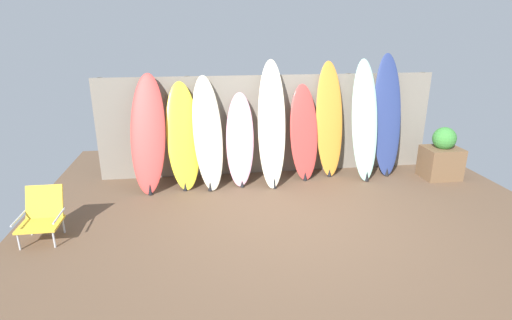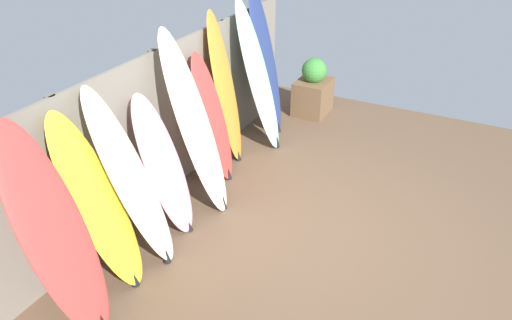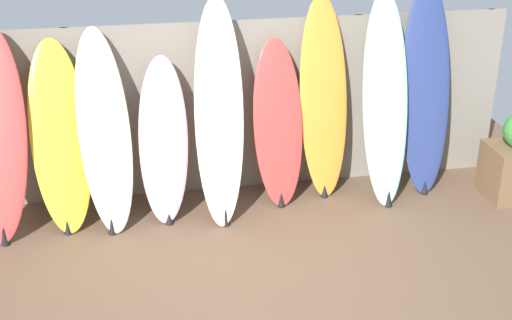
{
  "view_description": "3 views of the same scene",
  "coord_description": "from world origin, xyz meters",
  "px_view_note": "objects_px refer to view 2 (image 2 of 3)",
  "views": [
    {
      "loc": [
        -1.25,
        -4.99,
        2.61
      ],
      "look_at": [
        -0.46,
        0.57,
        0.73
      ],
      "focal_mm": 28.0,
      "sensor_mm": 36.0,
      "label": 1
    },
    {
      "loc": [
        -4.2,
        -1.4,
        3.47
      ],
      "look_at": [
        -0.12,
        0.7,
        0.83
      ],
      "focal_mm": 35.0,
      "sensor_mm": 36.0,
      "label": 2
    },
    {
      "loc": [
        -0.85,
        -4.79,
        3.45
      ],
      "look_at": [
        0.17,
        0.77,
        0.86
      ],
      "focal_mm": 50.0,
      "sensor_mm": 36.0,
      "label": 3
    }
  ],
  "objects_px": {
    "surfboard_red_5": "(213,119)",
    "planter_box": "(313,90)",
    "surfboard_cream_2": "(131,180)",
    "surfboard_red_0": "(55,234)",
    "surfboard_orange_6": "(225,90)",
    "surfboard_seafoam_7": "(258,77)",
    "surfboard_pink_3": "(164,166)",
    "surfboard_navy_8": "(266,63)",
    "surfboard_cream_4": "(195,126)",
    "surfboard_yellow_1": "(98,204)"
  },
  "relations": [
    {
      "from": "surfboard_cream_2",
      "to": "surfboard_red_5",
      "type": "relative_size",
      "value": 1.11
    },
    {
      "from": "surfboard_orange_6",
      "to": "planter_box",
      "type": "xyz_separation_m",
      "value": [
        1.96,
        -0.49,
        -0.61
      ]
    },
    {
      "from": "surfboard_cream_2",
      "to": "surfboard_navy_8",
      "type": "relative_size",
      "value": 0.85
    },
    {
      "from": "surfboard_pink_3",
      "to": "planter_box",
      "type": "relative_size",
      "value": 1.66
    },
    {
      "from": "surfboard_cream_2",
      "to": "surfboard_yellow_1",
      "type": "bearing_deg",
      "value": 173.46
    },
    {
      "from": "surfboard_cream_4",
      "to": "surfboard_seafoam_7",
      "type": "bearing_deg",
      "value": 2.18
    },
    {
      "from": "surfboard_cream_2",
      "to": "planter_box",
      "type": "distance_m",
      "value": 4.18
    },
    {
      "from": "surfboard_yellow_1",
      "to": "surfboard_pink_3",
      "type": "relative_size",
      "value": 1.13
    },
    {
      "from": "surfboard_pink_3",
      "to": "surfboard_navy_8",
      "type": "xyz_separation_m",
      "value": [
        2.68,
        0.11,
        0.31
      ]
    },
    {
      "from": "surfboard_pink_3",
      "to": "surfboard_navy_8",
      "type": "height_order",
      "value": "surfboard_navy_8"
    },
    {
      "from": "surfboard_cream_4",
      "to": "surfboard_red_5",
      "type": "distance_m",
      "value": 0.66
    },
    {
      "from": "surfboard_pink_3",
      "to": "surfboard_orange_6",
      "type": "height_order",
      "value": "surfboard_orange_6"
    },
    {
      "from": "surfboard_red_5",
      "to": "surfboard_orange_6",
      "type": "height_order",
      "value": "surfboard_orange_6"
    },
    {
      "from": "surfboard_cream_4",
      "to": "surfboard_navy_8",
      "type": "relative_size",
      "value": 0.96
    },
    {
      "from": "surfboard_cream_2",
      "to": "surfboard_navy_8",
      "type": "xyz_separation_m",
      "value": [
        3.23,
        0.14,
        0.16
      ]
    },
    {
      "from": "surfboard_cream_2",
      "to": "surfboard_pink_3",
      "type": "relative_size",
      "value": 1.19
    },
    {
      "from": "surfboard_red_5",
      "to": "surfboard_cream_2",
      "type": "bearing_deg",
      "value": -176.16
    },
    {
      "from": "surfboard_seafoam_7",
      "to": "surfboard_navy_8",
      "type": "xyz_separation_m",
      "value": [
        0.47,
        0.11,
        0.04
      ]
    },
    {
      "from": "surfboard_cream_4",
      "to": "surfboard_yellow_1",
      "type": "bearing_deg",
      "value": 176.88
    },
    {
      "from": "surfboard_yellow_1",
      "to": "surfboard_orange_6",
      "type": "xyz_separation_m",
      "value": [
        2.59,
        0.17,
        0.14
      ]
    },
    {
      "from": "surfboard_red_5",
      "to": "surfboard_orange_6",
      "type": "distance_m",
      "value": 0.53
    },
    {
      "from": "surfboard_red_0",
      "to": "surfboard_yellow_1",
      "type": "relative_size",
      "value": 1.09
    },
    {
      "from": "surfboard_red_0",
      "to": "planter_box",
      "type": "height_order",
      "value": "surfboard_red_0"
    },
    {
      "from": "planter_box",
      "to": "surfboard_cream_2",
      "type": "bearing_deg",
      "value": 176.19
    },
    {
      "from": "surfboard_red_0",
      "to": "surfboard_cream_2",
      "type": "height_order",
      "value": "surfboard_red_0"
    },
    {
      "from": "surfboard_seafoam_7",
      "to": "surfboard_orange_6",
      "type": "bearing_deg",
      "value": 162.42
    },
    {
      "from": "surfboard_red_0",
      "to": "surfboard_yellow_1",
      "type": "xyz_separation_m",
      "value": [
        0.56,
        0.07,
        -0.08
      ]
    },
    {
      "from": "surfboard_yellow_1",
      "to": "planter_box",
      "type": "relative_size",
      "value": 1.87
    },
    {
      "from": "surfboard_orange_6",
      "to": "surfboard_seafoam_7",
      "type": "relative_size",
      "value": 0.98
    },
    {
      "from": "surfboard_cream_2",
      "to": "surfboard_seafoam_7",
      "type": "distance_m",
      "value": 2.76
    },
    {
      "from": "surfboard_red_0",
      "to": "surfboard_cream_2",
      "type": "distance_m",
      "value": 0.97
    },
    {
      "from": "surfboard_red_5",
      "to": "planter_box",
      "type": "bearing_deg",
      "value": -9.03
    },
    {
      "from": "surfboard_cream_2",
      "to": "surfboard_red_0",
      "type": "bearing_deg",
      "value": -178.67
    },
    {
      "from": "surfboard_red_0",
      "to": "surfboard_navy_8",
      "type": "bearing_deg",
      "value": 2.26
    },
    {
      "from": "surfboard_red_0",
      "to": "surfboard_yellow_1",
      "type": "distance_m",
      "value": 0.57
    },
    {
      "from": "surfboard_navy_8",
      "to": "surfboard_pink_3",
      "type": "bearing_deg",
      "value": -177.64
    },
    {
      "from": "surfboard_pink_3",
      "to": "surfboard_red_5",
      "type": "relative_size",
      "value": 0.93
    },
    {
      "from": "surfboard_pink_3",
      "to": "planter_box",
      "type": "xyz_separation_m",
      "value": [
        3.59,
        -0.31,
        -0.37
      ]
    },
    {
      "from": "surfboard_cream_2",
      "to": "surfboard_cream_4",
      "type": "xyz_separation_m",
      "value": [
        1.08,
        -0.03,
        0.12
      ]
    },
    {
      "from": "surfboard_red_5",
      "to": "surfboard_orange_6",
      "type": "bearing_deg",
      "value": 11.71
    },
    {
      "from": "surfboard_pink_3",
      "to": "planter_box",
      "type": "distance_m",
      "value": 3.62
    },
    {
      "from": "planter_box",
      "to": "surfboard_red_5",
      "type": "bearing_deg",
      "value": 170.97
    },
    {
      "from": "surfboard_seafoam_7",
      "to": "surfboard_navy_8",
      "type": "distance_m",
      "value": 0.48
    },
    {
      "from": "surfboard_seafoam_7",
      "to": "planter_box",
      "type": "distance_m",
      "value": 1.54
    },
    {
      "from": "surfboard_pink_3",
      "to": "surfboard_cream_2",
      "type": "bearing_deg",
      "value": -176.59
    },
    {
      "from": "surfboard_red_0",
      "to": "planter_box",
      "type": "distance_m",
      "value": 5.14
    },
    {
      "from": "surfboard_yellow_1",
      "to": "surfboard_orange_6",
      "type": "relative_size",
      "value": 0.86
    },
    {
      "from": "surfboard_seafoam_7",
      "to": "surfboard_cream_2",
      "type": "bearing_deg",
      "value": -179.39
    },
    {
      "from": "surfboard_cream_2",
      "to": "surfboard_seafoam_7",
      "type": "relative_size",
      "value": 0.88
    },
    {
      "from": "surfboard_cream_2",
      "to": "surfboard_orange_6",
      "type": "xyz_separation_m",
      "value": [
        2.18,
        0.21,
        0.1
      ]
    }
  ]
}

